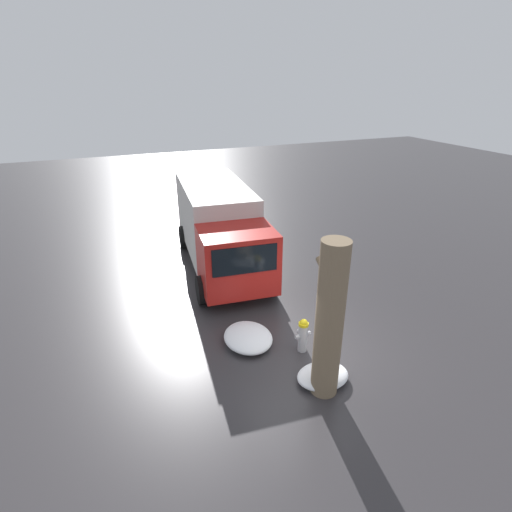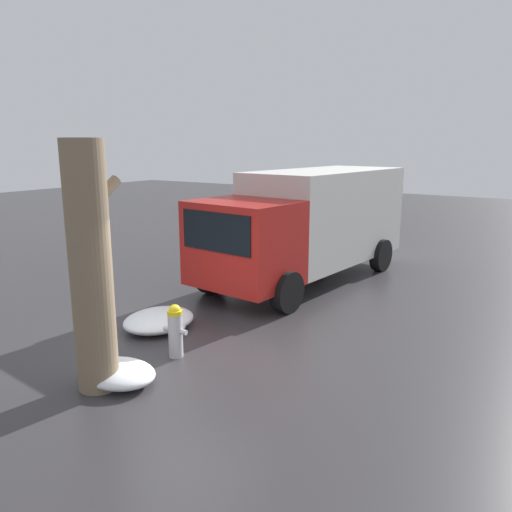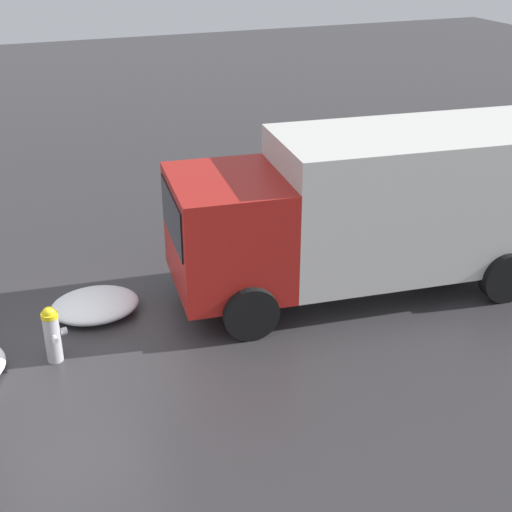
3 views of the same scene
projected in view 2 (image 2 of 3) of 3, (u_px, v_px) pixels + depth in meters
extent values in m
plane|color=#333033|center=(176.00, 356.00, 8.44)|extent=(60.00, 60.00, 0.00)
cylinder|color=#B7B7BC|center=(176.00, 336.00, 8.36)|extent=(0.24, 0.24, 0.75)
cylinder|color=yellow|center=(175.00, 312.00, 8.27)|extent=(0.25, 0.25, 0.07)
sphere|color=yellow|center=(175.00, 310.00, 8.26)|extent=(0.20, 0.20, 0.20)
cylinder|color=#B7B7BC|center=(181.00, 327.00, 8.49)|extent=(0.11, 0.12, 0.11)
cylinder|color=#B7B7BC|center=(167.00, 329.00, 8.41)|extent=(0.10, 0.11, 0.09)
cylinder|color=#B7B7BC|center=(184.00, 332.00, 8.26)|extent=(0.10, 0.11, 0.09)
cylinder|color=#7F6B51|center=(91.00, 269.00, 7.00)|extent=(0.59, 0.59, 3.59)
cylinder|color=#7F6B51|center=(101.00, 196.00, 6.99)|extent=(0.68, 0.17, 0.54)
cube|color=red|center=(244.00, 243.00, 10.94)|extent=(2.01, 2.38, 1.86)
cube|color=black|center=(216.00, 232.00, 10.17)|extent=(0.22, 1.85, 0.82)
cube|color=silver|center=(325.00, 214.00, 13.47)|extent=(5.21, 2.71, 2.38)
cylinder|color=black|center=(287.00, 292.00, 10.54)|extent=(0.92, 0.37, 0.90)
cylinder|color=black|center=(212.00, 275.00, 11.89)|extent=(0.92, 0.37, 0.90)
cylinder|color=black|center=(381.00, 255.00, 14.01)|extent=(0.92, 0.37, 0.90)
cylinder|color=black|center=(314.00, 245.00, 15.36)|extent=(0.92, 0.37, 0.90)
ellipsoid|color=white|center=(119.00, 373.00, 7.50)|extent=(0.94, 1.23, 0.28)
ellipsoid|color=white|center=(159.00, 320.00, 9.68)|extent=(1.47, 1.24, 0.34)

